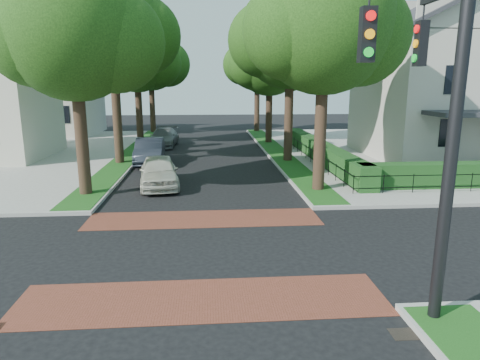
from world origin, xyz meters
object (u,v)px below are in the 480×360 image
object	(u,v)px
parked_car_middle	(150,151)
parked_car_rear	(164,137)
traffic_signal	(441,107)
parked_car_front	(159,172)

from	to	relation	value
parked_car_middle	parked_car_rear	distance (m)	7.79
traffic_signal	parked_car_front	xyz separation A→B (m)	(-7.19, 13.12, -3.91)
parked_car_middle	parked_car_rear	world-z (taller)	parked_car_middle
parked_car_rear	traffic_signal	bearing A→B (deg)	-69.59
parked_car_front	parked_car_rear	bearing A→B (deg)	87.32
parked_car_rear	parked_car_front	bearing A→B (deg)	-81.84
traffic_signal	parked_car_middle	size ratio (longest dim) A/B	1.59
traffic_signal	parked_car_front	size ratio (longest dim) A/B	1.72
traffic_signal	parked_car_rear	world-z (taller)	traffic_signal
traffic_signal	parked_car_middle	distance (m)	21.86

